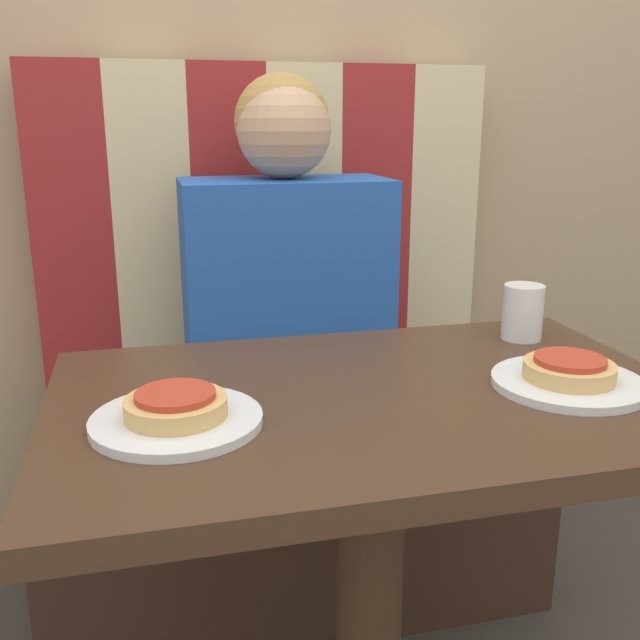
{
  "coord_description": "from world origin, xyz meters",
  "views": [
    {
      "loc": [
        -0.29,
        -0.88,
        1.07
      ],
      "look_at": [
        0.0,
        0.31,
        0.73
      ],
      "focal_mm": 40.0,
      "sensor_mm": 36.0,
      "label": 1
    }
  ],
  "objects_px": {
    "person": "(285,260)",
    "plate_left": "(177,420)",
    "plate_right": "(568,383)",
    "pizza_right": "(569,369)",
    "drinking_cup": "(523,312)",
    "pizza_left": "(176,405)"
  },
  "relations": [
    {
      "from": "plate_right",
      "to": "pizza_right",
      "type": "distance_m",
      "value": 0.02
    },
    {
      "from": "plate_right",
      "to": "pizza_left",
      "type": "xyz_separation_m",
      "value": [
        -0.54,
        0.0,
        0.02
      ]
    },
    {
      "from": "plate_left",
      "to": "plate_right",
      "type": "height_order",
      "value": "same"
    },
    {
      "from": "plate_left",
      "to": "pizza_right",
      "type": "distance_m",
      "value": 0.54
    },
    {
      "from": "pizza_right",
      "to": "pizza_left",
      "type": "bearing_deg",
      "value": 180.0
    },
    {
      "from": "person",
      "to": "plate_right",
      "type": "xyz_separation_m",
      "value": [
        0.27,
        -0.67,
        -0.06
      ]
    },
    {
      "from": "person",
      "to": "pizza_right",
      "type": "relative_size",
      "value": 5.79
    },
    {
      "from": "plate_right",
      "to": "pizza_left",
      "type": "height_order",
      "value": "pizza_left"
    },
    {
      "from": "plate_right",
      "to": "pizza_right",
      "type": "xyz_separation_m",
      "value": [
        0.0,
        0.0,
        0.02
      ]
    },
    {
      "from": "plate_left",
      "to": "pizza_left",
      "type": "xyz_separation_m",
      "value": [
        0.0,
        0.0,
        0.02
      ]
    },
    {
      "from": "plate_left",
      "to": "drinking_cup",
      "type": "height_order",
      "value": "drinking_cup"
    },
    {
      "from": "plate_left",
      "to": "person",
      "type": "bearing_deg",
      "value": 67.96
    },
    {
      "from": "plate_left",
      "to": "pizza_right",
      "type": "height_order",
      "value": "pizza_right"
    },
    {
      "from": "person",
      "to": "plate_left",
      "type": "relative_size",
      "value": 3.45
    },
    {
      "from": "person",
      "to": "plate_right",
      "type": "distance_m",
      "value": 0.72
    },
    {
      "from": "plate_right",
      "to": "plate_left",
      "type": "bearing_deg",
      "value": 180.0
    },
    {
      "from": "person",
      "to": "pizza_left",
      "type": "xyz_separation_m",
      "value": [
        -0.27,
        -0.67,
        -0.04
      ]
    },
    {
      "from": "plate_left",
      "to": "plate_right",
      "type": "distance_m",
      "value": 0.54
    },
    {
      "from": "plate_left",
      "to": "pizza_left",
      "type": "height_order",
      "value": "pizza_left"
    },
    {
      "from": "pizza_right",
      "to": "drinking_cup",
      "type": "relative_size",
      "value": 1.34
    },
    {
      "from": "drinking_cup",
      "to": "plate_left",
      "type": "bearing_deg",
      "value": -159.34
    },
    {
      "from": "pizza_right",
      "to": "drinking_cup",
      "type": "height_order",
      "value": "drinking_cup"
    }
  ]
}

